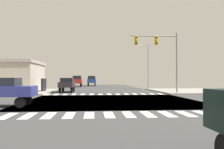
{
  "coord_description": "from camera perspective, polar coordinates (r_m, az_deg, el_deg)",
  "views": [
    {
      "loc": [
        -1.53,
        -18.77,
        1.86
      ],
      "look_at": [
        0.56,
        7.0,
        2.26
      ],
      "focal_mm": 36.35,
      "sensor_mm": 36.0,
      "label": 1
    }
  ],
  "objects": [
    {
      "name": "suv_middle_3",
      "position": [
        53.53,
        -5.15,
        -1.38
      ],
      "size": [
        1.96,
        4.6,
        2.34
      ],
      "rotation": [
        0.0,
        0.0,
        3.14
      ],
      "color": "black",
      "rests_on": "ground"
    },
    {
      "name": "crosswalk_far",
      "position": [
        26.17,
        -1.83,
        -4.96
      ],
      "size": [
        13.5,
        2.0,
        0.01
      ],
      "color": "silver",
      "rests_on": "ground"
    },
    {
      "name": "street_lamp",
      "position": [
        40.97,
        8.74,
        3.0
      ],
      "size": [
        1.78,
        0.32,
        7.7
      ],
      "color": "gray",
      "rests_on": "ground"
    },
    {
      "name": "sedan_queued_1",
      "position": [
        30.33,
        -11.22,
        -2.28
      ],
      "size": [
        1.8,
        4.3,
        1.88
      ],
      "rotation": [
        0.0,
        0.0,
        3.14
      ],
      "color": "black",
      "rests_on": "ground"
    },
    {
      "name": "ground",
      "position": [
        18.93,
        0.02,
        -6.61
      ],
      "size": [
        90.0,
        90.0,
        0.05
      ],
      "color": "#393939"
    },
    {
      "name": "sidewalk_corner_nw",
      "position": [
        32.89,
        -25.11,
        -3.93
      ],
      "size": [
        12.0,
        12.0,
        0.14
      ],
      "color": "gray",
      "rests_on": "ground"
    },
    {
      "name": "crosswalk_near",
      "position": [
        11.7,
        1.74,
        -10.03
      ],
      "size": [
        13.5,
        2.0,
        0.01
      ],
      "color": "silver",
      "rests_on": "ground"
    },
    {
      "name": "sidewalk_corner_ne",
      "position": [
        34.08,
        20.65,
        -3.84
      ],
      "size": [
        12.0,
        12.0,
        0.14
      ],
      "color": "gray",
      "rests_on": "ground"
    },
    {
      "name": "traffic_signal_mast",
      "position": [
        27.19,
        11.92,
        6.28
      ],
      "size": [
        5.62,
        0.55,
        7.17
      ],
      "color": "gray",
      "rests_on": "ground"
    },
    {
      "name": "sedan_leading_2",
      "position": [
        16.44,
        -26.18,
        -3.4
      ],
      "size": [
        4.3,
        1.8,
        1.88
      ],
      "rotation": [
        0.0,
        0.0,
        1.57
      ],
      "color": "black",
      "rests_on": "ground"
    },
    {
      "name": "suv_crossing_2",
      "position": [
        48.7,
        -8.73,
        -1.43
      ],
      "size": [
        1.96,
        4.6,
        2.34
      ],
      "rotation": [
        0.0,
        0.0,
        3.14
      ],
      "color": "black",
      "rests_on": "ground"
    }
  ]
}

